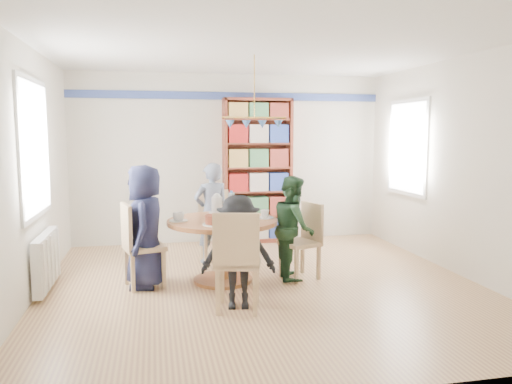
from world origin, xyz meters
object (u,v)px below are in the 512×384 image
object	(u,v)px
chair_right	(305,237)
person_right	(293,227)
chair_far	(215,222)
chair_near	(237,257)
radiator	(46,260)
person_left	(145,226)
chair_left	(137,241)
person_near	(238,252)
person_far	(212,213)
bookshelf	(257,172)
dining_table	(223,236)

from	to	relation	value
chair_right	person_right	xyz separation A→B (m)	(-0.15, 0.00, 0.12)
chair_far	chair_near	world-z (taller)	chair_near
radiator	person_left	bearing A→B (deg)	-3.30
chair_left	chair_right	world-z (taller)	chair_left
radiator	person_right	size ratio (longest dim) A/B	0.80
person_left	person_near	distance (m)	1.31
person_left	person_right	world-z (taller)	person_left
chair_far	person_left	size ratio (longest dim) A/B	0.69
chair_right	person_left	world-z (taller)	person_left
person_left	person_far	size ratio (longest dim) A/B	1.03
chair_left	bookshelf	bearing A→B (deg)	48.92
dining_table	person_near	xyz separation A→B (m)	(0.03, -0.93, 0.02)
person_left	person_near	size ratio (longest dim) A/B	1.22
chair_right	person_left	distance (m)	1.91
chair_far	person_far	size ratio (longest dim) A/B	0.71
chair_near	bookshelf	world-z (taller)	bookshelf
chair_far	person_right	distance (m)	1.36
chair_far	bookshelf	size ratio (longest dim) A/B	0.42
dining_table	person_left	world-z (taller)	person_left
radiator	person_left	world-z (taller)	person_left
chair_right	person_near	xyz separation A→B (m)	(-0.98, -0.90, 0.07)
chair_near	person_near	bearing A→B (deg)	74.86
chair_right	person_far	bearing A→B (deg)	137.06
chair_far	chair_right	bearing A→B (deg)	-47.95
dining_table	chair_left	world-z (taller)	chair_left
chair_left	person_far	bearing A→B (deg)	44.92
person_left	bookshelf	distance (m)	2.77
chair_near	person_near	xyz separation A→B (m)	(0.03, 0.12, 0.02)
radiator	chair_near	size ratio (longest dim) A/B	0.99
chair_right	chair_near	size ratio (longest dim) A/B	0.91
chair_near	bookshelf	xyz separation A→B (m)	(0.86, 3.14, 0.58)
radiator	chair_left	xyz separation A→B (m)	(0.99, -0.08, 0.19)
chair_near	chair_left	bearing A→B (deg)	134.07
person_right	person_near	size ratio (longest dim) A/B	1.09
bookshelf	person_left	bearing A→B (deg)	-129.79
dining_table	chair_far	bearing A→B (deg)	88.02
chair_left	chair_right	distance (m)	2.00
person_near	person_right	bearing A→B (deg)	56.61
person_far	person_right	bearing A→B (deg)	118.52
dining_table	chair_left	bearing A→B (deg)	-177.95
chair_near	dining_table	bearing A→B (deg)	89.92
chair_left	chair_far	bearing A→B (deg)	46.57
chair_near	radiator	bearing A→B (deg)	151.02
person_left	person_near	world-z (taller)	person_left
bookshelf	chair_far	bearing A→B (deg)	-128.43
radiator	chair_far	xyz separation A→B (m)	(2.02, 1.00, 0.18)
chair_far	person_far	bearing A→B (deg)	-116.19
chair_near	person_far	xyz separation A→B (m)	(-0.02, 1.98, 0.12)
person_near	chair_far	bearing A→B (deg)	98.99
chair_near	person_far	size ratio (longest dim) A/B	0.74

